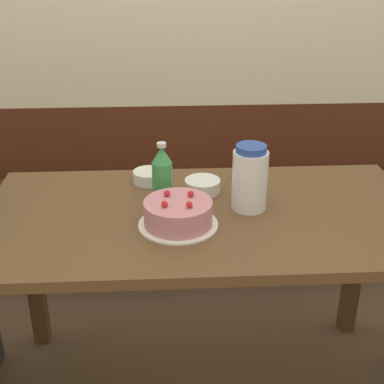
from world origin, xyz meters
name	(u,v)px	position (x,y,z in m)	size (l,w,h in m)	color
back_wall	(187,11)	(0.00, 1.05, 1.25)	(4.80, 0.04, 2.50)	#4C2314
bench_seat	(190,230)	(0.00, 0.83, 0.22)	(2.65, 0.38, 0.44)	#472314
dining_table	(203,240)	(0.00, 0.00, 0.65)	(1.41, 0.72, 0.76)	brown
birthday_cake	(178,214)	(-0.08, -0.08, 0.79)	(0.25, 0.25, 0.10)	white
water_pitcher	(250,178)	(0.15, 0.03, 0.86)	(0.11, 0.11, 0.22)	white
soju_bottle	(162,174)	(-0.13, 0.09, 0.85)	(0.07, 0.07, 0.21)	#388E4C
bowl_soup_white	(149,176)	(-0.18, 0.25, 0.78)	(0.11, 0.11, 0.04)	white
bowl_rice_small	(202,186)	(0.01, 0.16, 0.78)	(0.12, 0.12, 0.04)	white
glass_water_tall	(244,171)	(0.17, 0.24, 0.79)	(0.08, 0.08, 0.08)	silver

